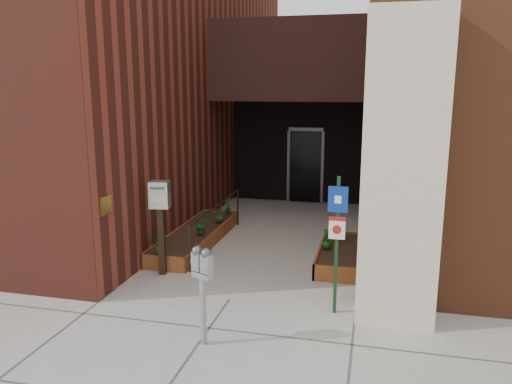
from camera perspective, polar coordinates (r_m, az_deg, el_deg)
The scene contains 15 objects.
ground at distance 8.24m, azimuth -3.09°, elevation -12.18°, with size 80.00×80.00×0.00m, color #9E9991.
architecture at distance 14.37m, azimuth 4.22°, elevation 18.40°, with size 20.00×14.60×10.00m.
planter_left at distance 11.06m, azimuth -6.83°, elevation -5.12°, with size 0.90×3.60×0.30m.
planter_right at distance 9.95m, azimuth 9.54°, elevation -7.16°, with size 0.80×2.20×0.30m.
handrail at distance 10.68m, azimuth -4.48°, elevation -2.26°, with size 0.04×3.34×0.90m.
parking_meter at distance 6.55m, azimuth -6.19°, elevation -8.82°, with size 0.31×0.21×1.36m.
sign_post at distance 7.42m, azimuth 9.24°, elevation -4.41°, with size 0.29×0.07×2.11m.
payment_dropbox at distance 9.05m, azimuth -10.89°, elevation -1.79°, with size 0.38×0.31×1.73m.
shrub_left_a at distance 9.57m, azimuth -10.75°, elevation -5.67°, with size 0.36×0.36×0.40m, color #1B601E.
shrub_left_b at distance 10.65m, azimuth -6.31°, elevation -3.68°, with size 0.23×0.23×0.41m, color #19591D.
shrub_left_c at distance 11.58m, azimuth -4.22°, elevation -2.58°, with size 0.18×0.18×0.32m, color #19581D.
shrub_left_d at distance 12.35m, azimuth -3.25°, elevation -1.47°, with size 0.21×0.21×0.40m, color #17531A.
shrub_right_a at distance 9.77m, azimuth 8.11°, elevation -5.32°, with size 0.20×0.20×0.36m, color #195618.
shrub_right_b at distance 10.47m, azimuth 8.82°, elevation -4.28°, with size 0.17×0.17×0.33m, color #275919.
shrub_right_c at distance 10.41m, azimuth 9.79°, elevation -4.44°, with size 0.28×0.28×0.31m, color #19591B.
Camera 1 is at (2.18, -7.19, 3.37)m, focal length 35.00 mm.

